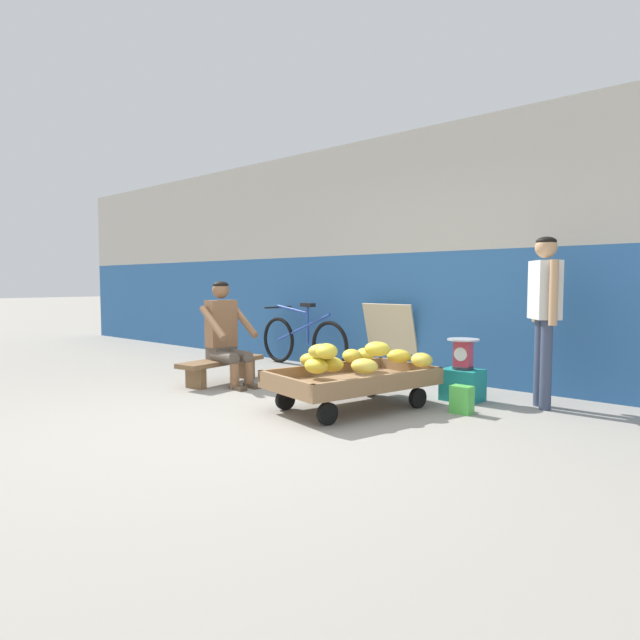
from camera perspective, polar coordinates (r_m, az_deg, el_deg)
ground_plane at (r=4.38m, az=-7.46°, el=-10.97°), size 80.00×80.00×0.00m
back_wall at (r=6.53m, az=12.31°, el=6.70°), size 16.00×0.30×2.90m
banana_cart at (r=4.88m, az=3.37°, el=-6.52°), size 1.13×1.59×0.36m
banana_pile at (r=4.86m, az=3.61°, el=-3.95°), size 1.01×1.22×0.26m
low_bench at (r=6.21m, az=-10.26°, el=-4.69°), size 0.44×1.13×0.27m
vendor_seated at (r=6.10m, az=-9.87°, el=-1.37°), size 0.71×0.52×1.14m
plastic_crate at (r=5.40m, az=14.70°, el=-6.59°), size 0.36×0.28×0.30m
weighing_scale at (r=5.36m, az=14.75°, el=-3.40°), size 0.30×0.30×0.29m
bicycle_near_left at (r=7.30m, az=-1.84°, el=-2.14°), size 1.66×0.48×0.86m
sign_board at (r=6.68m, az=7.47°, el=-2.03°), size 0.70×0.26×0.87m
customer_adult at (r=5.23m, az=22.46°, el=1.74°), size 0.36×0.40×1.53m
shopping_bag at (r=4.88m, az=14.63°, el=-8.07°), size 0.18×0.12×0.24m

